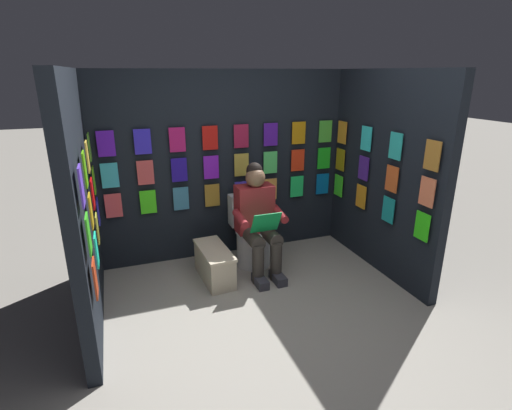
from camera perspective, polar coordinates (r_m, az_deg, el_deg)
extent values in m
plane|color=#9E998E|center=(3.43, 4.76, -18.94)|extent=(30.00, 30.00, 0.00)
cube|color=black|center=(4.57, -4.58, 5.68)|extent=(2.96, 0.10, 2.12)
cube|color=#E9494E|center=(4.42, -19.95, -0.09)|extent=(0.17, 0.01, 0.26)
cube|color=#3CE314|center=(4.43, -15.36, 0.42)|extent=(0.17, 0.01, 0.26)
cube|color=teal|center=(4.46, -10.81, 0.92)|extent=(0.17, 0.01, 0.26)
cube|color=olive|center=(4.53, -6.36, 1.40)|extent=(0.17, 0.01, 0.26)
cube|color=#4737C6|center=(4.62, -2.07, 1.86)|extent=(0.17, 0.01, 0.26)
cube|color=gold|center=(4.74, 2.04, 2.29)|extent=(0.17, 0.01, 0.26)
cube|color=#1DD95F|center=(4.88, 5.94, 2.69)|extent=(0.17, 0.01, 0.26)
cube|color=#085DAC|center=(5.04, 9.60, 3.05)|extent=(0.17, 0.01, 0.26)
cube|color=#37B7D4|center=(4.33, -20.43, 4.03)|extent=(0.17, 0.01, 0.26)
cube|color=#D2474A|center=(4.34, -15.73, 4.54)|extent=(0.17, 0.01, 0.26)
cube|color=#1F0E93|center=(4.38, -11.07, 5.02)|extent=(0.17, 0.01, 0.26)
cube|color=purple|center=(4.44, -6.52, 5.45)|extent=(0.17, 0.01, 0.26)
cube|color=gold|center=(4.54, -2.11, 5.84)|extent=(0.17, 0.01, 0.26)
cube|color=#4ADB61|center=(4.65, 2.09, 6.17)|extent=(0.17, 0.01, 0.26)
cube|color=red|center=(4.80, 6.07, 6.46)|extent=(0.17, 0.01, 0.26)
cube|color=green|center=(4.96, 9.81, 6.70)|extent=(0.17, 0.01, 0.26)
cube|color=#5615C1|center=(4.26, -20.93, 8.30)|extent=(0.17, 0.01, 0.26)
cube|color=#2F23D2|center=(4.27, -16.12, 8.82)|extent=(0.17, 0.01, 0.26)
cube|color=#B01560|center=(4.31, -11.34, 9.27)|extent=(0.17, 0.01, 0.26)
cube|color=red|center=(4.38, -6.67, 9.64)|extent=(0.17, 0.01, 0.26)
cube|color=maroon|center=(4.47, -2.16, 9.95)|extent=(0.17, 0.01, 0.26)
cube|color=#46159B|center=(4.59, 2.14, 10.18)|extent=(0.17, 0.01, 0.26)
cube|color=orange|center=(4.74, 6.21, 10.35)|extent=(0.17, 0.01, 0.26)
cube|color=green|center=(4.90, 10.02, 10.46)|extent=(0.17, 0.01, 0.26)
cube|color=black|center=(4.39, 18.00, 4.28)|extent=(0.10, 1.80, 2.12)
cube|color=#3BE221|center=(5.00, 11.87, 2.78)|extent=(0.01, 0.17, 0.26)
cube|color=orange|center=(4.61, 14.97, 1.19)|extent=(0.01, 0.17, 0.26)
cube|color=teal|center=(4.25, 18.62, -0.67)|extent=(0.01, 0.17, 0.26)
cube|color=#2FE318|center=(3.91, 22.94, -2.86)|extent=(0.01, 0.17, 0.26)
cube|color=#9F8211|center=(4.92, 12.12, 6.46)|extent=(0.01, 0.17, 0.26)
cube|color=#482191|center=(4.53, 15.32, 5.16)|extent=(0.01, 0.17, 0.26)
cube|color=#DC5D28|center=(4.16, 19.09, 3.61)|extent=(0.01, 0.17, 0.26)
cube|color=#EF7A51|center=(3.81, 23.56, 1.74)|extent=(0.01, 0.17, 0.26)
cube|color=orange|center=(4.86, 12.39, 10.24)|extent=(0.01, 0.17, 0.26)
cube|color=#2EDBDB|center=(4.47, 15.68, 9.26)|extent=(0.01, 0.17, 0.26)
cube|color=#28B8AF|center=(4.09, 19.58, 8.05)|extent=(0.01, 0.17, 0.26)
cube|color=#AE742C|center=(3.74, 24.21, 6.56)|extent=(0.01, 0.17, 0.26)
cube|color=black|center=(3.51, -24.04, 0.03)|extent=(0.10, 1.80, 2.12)
cube|color=red|center=(2.95, -22.29, -9.81)|extent=(0.01, 0.17, 0.26)
cube|color=#20EBB8|center=(3.39, -22.12, -6.05)|extent=(0.01, 0.17, 0.26)
cube|color=gold|center=(3.83, -21.99, -3.16)|extent=(0.01, 0.17, 0.26)
cube|color=#3433F0|center=(4.29, -21.89, -0.87)|extent=(0.01, 0.17, 0.26)
cube|color=green|center=(2.82, -23.11, -3.90)|extent=(0.01, 0.17, 0.26)
cube|color=gold|center=(3.27, -22.82, -0.80)|extent=(0.01, 0.17, 0.26)
cube|color=red|center=(3.73, -22.60, 1.54)|extent=(0.01, 0.17, 0.26)
cube|color=#6BC816|center=(4.20, -22.43, 3.36)|extent=(0.01, 0.17, 0.26)
cube|color=#643EDC|center=(2.72, -23.99, 2.52)|extent=(0.01, 0.17, 0.26)
cube|color=#54B20E|center=(3.18, -23.56, 4.78)|extent=(0.01, 0.17, 0.26)
cube|color=yellow|center=(3.66, -23.24, 6.46)|extent=(0.01, 0.17, 0.26)
cube|color=#58A927|center=(4.13, -22.99, 7.75)|extent=(0.01, 0.17, 0.26)
cylinder|color=white|center=(4.47, -0.36, -6.25)|extent=(0.38, 0.38, 0.40)
cylinder|color=white|center=(4.39, -0.37, -3.74)|extent=(0.41, 0.41, 0.02)
cube|color=white|center=(4.56, -1.50, -0.61)|extent=(0.38, 0.18, 0.36)
cylinder|color=white|center=(4.48, -1.12, -0.97)|extent=(0.39, 0.07, 0.39)
cube|color=maroon|center=(4.26, -0.24, -0.51)|extent=(0.40, 0.22, 0.52)
sphere|color=brown|center=(4.13, -0.10, 4.01)|extent=(0.21, 0.21, 0.21)
sphere|color=black|center=(4.14, -0.25, 5.02)|extent=(0.17, 0.17, 0.17)
cylinder|color=#38332D|center=(4.21, 1.99, -4.33)|extent=(0.15, 0.40, 0.15)
cylinder|color=#38332D|center=(4.15, -0.57, -4.72)|extent=(0.15, 0.40, 0.15)
cylinder|color=#38332D|center=(4.16, 2.91, -8.12)|extent=(0.12, 0.12, 0.42)
cylinder|color=#38332D|center=(4.09, 0.31, -8.58)|extent=(0.12, 0.12, 0.42)
cube|color=#33333D|center=(4.19, 3.21, -10.50)|extent=(0.11, 0.26, 0.09)
cube|color=#33333D|center=(4.12, 0.61, -11.00)|extent=(0.11, 0.26, 0.09)
cylinder|color=maroon|center=(4.20, 3.44, -1.25)|extent=(0.09, 0.31, 0.13)
cylinder|color=maroon|center=(4.05, -2.27, -2.00)|extent=(0.09, 0.31, 0.13)
cube|color=green|center=(3.98, 1.47, -2.58)|extent=(0.30, 0.13, 0.23)
cube|color=beige|center=(4.21, -6.04, -8.67)|extent=(0.30, 0.65, 0.32)
cube|color=beige|center=(4.13, -6.12, -6.50)|extent=(0.32, 0.68, 0.03)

